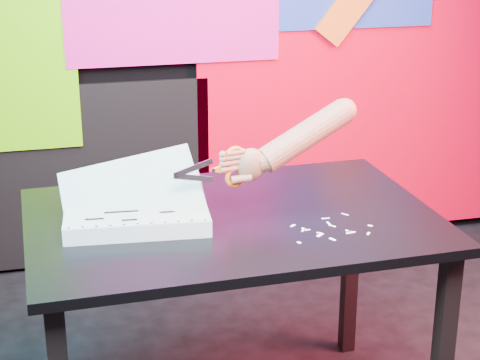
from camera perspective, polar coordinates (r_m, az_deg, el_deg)
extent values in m
cube|color=red|center=(3.88, 8.66, 7.42)|extent=(1.60, 0.02, 1.60)
cube|color=black|center=(3.71, -12.13, 0.19)|extent=(1.30, 0.02, 0.85)
cube|color=black|center=(2.81, -13.36, -8.43)|extent=(0.05, 0.05, 0.72)
cube|color=black|center=(3.03, 7.85, -5.96)|extent=(0.05, 0.05, 0.72)
cube|color=black|center=(2.41, -0.58, -2.91)|extent=(1.24, 0.84, 0.03)
cube|color=white|center=(2.37, -7.38, -2.40)|extent=(0.44, 0.34, 0.05)
cube|color=silver|center=(2.36, -7.40, -1.83)|extent=(0.43, 0.34, 0.00)
cube|color=silver|center=(2.36, -7.41, -1.73)|extent=(0.42, 0.32, 0.13)
cube|color=silver|center=(2.37, -7.72, -1.08)|extent=(0.41, 0.27, 0.22)
cylinder|color=black|center=(2.24, -12.10, -3.35)|extent=(0.01, 0.01, 0.00)
cylinder|color=black|center=(2.24, -11.14, -3.31)|extent=(0.01, 0.01, 0.00)
cylinder|color=black|center=(2.24, -10.18, -3.26)|extent=(0.01, 0.01, 0.00)
cylinder|color=black|center=(2.24, -9.22, -3.21)|extent=(0.01, 0.01, 0.00)
cylinder|color=black|center=(2.23, -8.25, -3.16)|extent=(0.01, 0.01, 0.00)
cylinder|color=black|center=(2.24, -7.29, -3.11)|extent=(0.01, 0.01, 0.00)
cylinder|color=black|center=(2.24, -6.33, -3.06)|extent=(0.01, 0.01, 0.00)
cylinder|color=black|center=(2.24, -5.36, -3.01)|extent=(0.01, 0.01, 0.00)
cylinder|color=black|center=(2.24, -4.40, -2.95)|extent=(0.01, 0.01, 0.00)
cylinder|color=black|center=(2.24, -3.45, -2.90)|extent=(0.01, 0.01, 0.00)
cylinder|color=black|center=(2.25, -2.49, -2.85)|extent=(0.01, 0.01, 0.00)
cylinder|color=black|center=(2.50, -11.81, -0.87)|extent=(0.01, 0.01, 0.00)
cylinder|color=black|center=(2.50, -10.95, -0.83)|extent=(0.01, 0.01, 0.00)
cylinder|color=black|center=(2.50, -10.09, -0.78)|extent=(0.01, 0.01, 0.00)
cylinder|color=black|center=(2.50, -9.23, -0.74)|extent=(0.01, 0.01, 0.00)
cylinder|color=black|center=(2.50, -8.37, -0.69)|extent=(0.01, 0.01, 0.00)
cylinder|color=black|center=(2.50, -7.51, -0.65)|extent=(0.01, 0.01, 0.00)
cylinder|color=black|center=(2.50, -6.65, -0.60)|extent=(0.01, 0.01, 0.00)
cylinder|color=black|center=(2.50, -5.79, -0.56)|extent=(0.01, 0.01, 0.00)
cylinder|color=black|center=(2.50, -4.93, -0.51)|extent=(0.01, 0.01, 0.00)
cylinder|color=black|center=(2.50, -4.07, -0.47)|extent=(0.01, 0.01, 0.00)
cylinder|color=black|center=(2.50, -3.21, -0.42)|extent=(0.01, 0.01, 0.00)
cube|color=black|center=(2.42, -9.76, -1.46)|extent=(0.08, 0.02, 0.00)
cube|color=black|center=(2.40, -6.91, -1.49)|extent=(0.05, 0.02, 0.00)
cube|color=black|center=(2.32, -8.44, -2.25)|extent=(0.10, 0.02, 0.00)
cube|color=black|center=(2.31, -5.20, -2.27)|extent=(0.04, 0.01, 0.00)
cube|color=black|center=(2.29, -10.32, -2.74)|extent=(0.05, 0.02, 0.00)
cube|color=black|center=(2.45, -6.20, -1.00)|extent=(0.07, 0.02, 0.00)
cube|color=black|center=(2.26, -7.86, -2.82)|extent=(0.04, 0.01, 0.00)
cube|color=#B8B9C2|center=(2.31, -3.35, 0.84)|extent=(0.12, 0.03, 0.05)
cube|color=#B8B9C2|center=(2.32, -3.33, 0.16)|extent=(0.12, 0.03, 0.05)
cylinder|color=#B8B9C2|center=(2.33, -1.96, 0.71)|extent=(0.01, 0.01, 0.01)
cube|color=orange|center=(2.34, -1.46, 0.64)|extent=(0.05, 0.02, 0.02)
cube|color=orange|center=(2.34, -1.46, 0.92)|extent=(0.05, 0.02, 0.02)
torus|color=orange|center=(2.35, -0.36, 1.67)|extent=(0.07, 0.03, 0.07)
torus|color=orange|center=(2.37, -0.35, 0.23)|extent=(0.07, 0.03, 0.07)
ellipsoid|color=#9B6551|center=(2.38, 0.74, 1.11)|extent=(0.10, 0.06, 0.10)
cylinder|color=#9B6551|center=(2.36, -0.35, 0.85)|extent=(0.08, 0.03, 0.02)
cylinder|color=#9B6551|center=(2.36, -0.36, 1.27)|extent=(0.07, 0.03, 0.02)
cylinder|color=#9B6551|center=(2.35, -0.36, 1.64)|extent=(0.07, 0.03, 0.02)
cylinder|color=#9B6551|center=(2.35, -0.36, 1.96)|extent=(0.06, 0.03, 0.02)
cylinder|color=#9B6551|center=(2.37, 0.10, 0.08)|extent=(0.06, 0.03, 0.03)
cylinder|color=#9B6551|center=(2.40, 1.78, 1.35)|extent=(0.07, 0.08, 0.07)
cylinder|color=#9B6551|center=(2.44, 4.66, 3.17)|extent=(0.32, 0.14, 0.20)
sphere|color=#9B6551|center=(2.49, 7.44, 4.92)|extent=(0.08, 0.08, 0.08)
cube|color=white|center=(2.30, 5.66, -3.76)|extent=(0.02, 0.01, 0.00)
cube|color=white|center=(2.34, 3.77, -3.26)|extent=(0.02, 0.02, 0.00)
cube|color=white|center=(2.31, 7.88, -3.73)|extent=(0.03, 0.01, 0.00)
cube|color=white|center=(2.36, 9.24, -3.22)|extent=(0.02, 0.02, 0.00)
cube|color=white|center=(2.35, 6.57, -3.25)|extent=(0.02, 0.02, 0.00)
cube|color=white|center=(2.31, 4.79, -3.56)|extent=(0.02, 0.01, 0.00)
cube|color=white|center=(2.37, 6.31, -3.06)|extent=(0.01, 0.02, 0.00)
cube|color=white|center=(2.32, 4.52, -3.48)|extent=(0.01, 0.01, 0.00)
cube|color=white|center=(2.40, 6.10, -2.73)|extent=(0.03, 0.01, 0.00)
cube|color=white|center=(2.32, 7.71, -3.63)|extent=(0.01, 0.02, 0.00)
cube|color=white|center=(2.23, 4.23, -4.46)|extent=(0.01, 0.01, 0.00)
cube|color=white|center=(2.28, 5.71, -3.91)|extent=(0.03, 0.02, 0.00)
cube|color=white|center=(2.31, 4.55, -3.58)|extent=(0.02, 0.02, 0.00)
cube|color=white|center=(2.26, 6.59, -4.21)|extent=(0.02, 0.02, 0.00)
cube|color=white|center=(2.31, 9.11, -3.77)|extent=(0.02, 0.02, 0.00)
cube|color=white|center=(2.31, 7.82, -3.66)|extent=(0.01, 0.01, 0.00)
cube|color=white|center=(2.43, 7.48, -2.43)|extent=(0.02, 0.02, 0.00)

